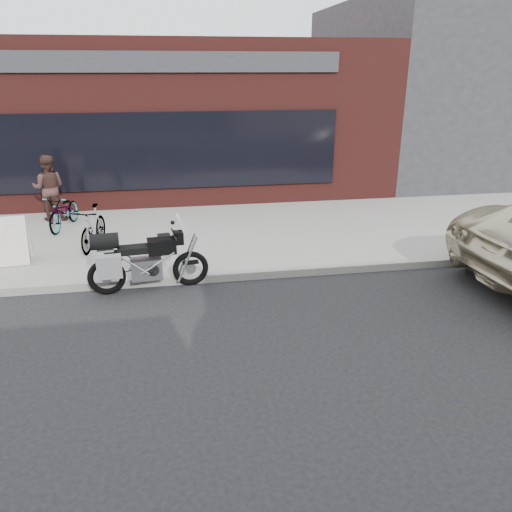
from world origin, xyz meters
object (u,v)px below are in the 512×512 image
at_px(motorcycle, 140,260).
at_px(sandwich_sign, 12,240).
at_px(bicycle_rear, 93,227).
at_px(bicycle_front, 64,211).
at_px(cafe_patron_left, 49,188).

xyz_separation_m(motorcycle, sandwich_sign, (-2.51, 1.48, 0.03)).
distance_m(bicycle_rear, sandwich_sign, 1.57).
height_order(bicycle_front, bicycle_rear, bicycle_rear).
relative_size(motorcycle, sandwich_sign, 2.30).
xyz_separation_m(sandwich_sign, cafe_patron_left, (0.11, 2.99, 0.35)).
bearing_deg(bicycle_front, bicycle_rear, -48.12).
xyz_separation_m(bicycle_rear, sandwich_sign, (-1.44, -0.62, 0.02)).
xyz_separation_m(bicycle_front, sandwich_sign, (-0.56, -2.19, 0.06)).
height_order(motorcycle, bicycle_front, motorcycle).
xyz_separation_m(motorcycle, bicycle_rear, (-1.08, 2.10, 0.01)).
relative_size(bicycle_front, sandwich_sign, 1.68).
bearing_deg(bicycle_front, cafe_patron_left, 132.30).
xyz_separation_m(motorcycle, cafe_patron_left, (-2.40, 4.46, 0.38)).
bearing_deg(sandwich_sign, bicycle_rear, 17.66).
bearing_deg(bicycle_rear, sandwich_sign, -145.37).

